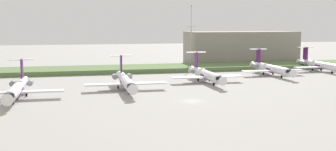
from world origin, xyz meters
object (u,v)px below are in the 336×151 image
(regional_jet_second, at_px, (17,88))
(regional_jet_fourth, at_px, (206,74))
(regional_jet_sixth, at_px, (320,65))
(regional_jet_third, at_px, (125,81))
(antenna_mast, at_px, (191,41))
(regional_jet_fifth, at_px, (271,68))

(regional_jet_second, xyz_separation_m, regional_jet_fourth, (54.80, 16.58, 0.00))
(regional_jet_fourth, xyz_separation_m, regional_jet_sixth, (53.15, 18.35, 0.00))
(regional_jet_third, xyz_separation_m, regional_jet_fourth, (26.83, 8.96, 0.00))
(regional_jet_sixth, bearing_deg, regional_jet_third, -161.14)
(regional_jet_second, xyz_separation_m, antenna_mast, (63.64, 63.94, 8.38))
(regional_jet_sixth, distance_m, antenna_mast, 53.63)
(regional_jet_third, bearing_deg, regional_jet_fifth, 20.04)
(antenna_mast, bearing_deg, regional_jet_fifth, -61.46)
(regional_jet_fifth, bearing_deg, regional_jet_third, -159.96)
(regional_jet_third, bearing_deg, regional_jet_fourth, 18.47)
(regional_jet_second, relative_size, regional_jet_fifth, 1.00)
(regional_jet_fifth, xyz_separation_m, antenna_mast, (-19.66, 36.16, 8.38))
(regional_jet_sixth, bearing_deg, regional_jet_fifth, -163.85)
(regional_jet_sixth, xyz_separation_m, antenna_mast, (-44.31, 29.02, 8.38))
(regional_jet_third, height_order, regional_jet_fifth, same)
(regional_jet_third, distance_m, regional_jet_sixth, 84.51)
(antenna_mast, bearing_deg, regional_jet_third, -122.34)
(regional_jet_sixth, height_order, antenna_mast, antenna_mast)
(regional_jet_second, height_order, regional_jet_fourth, same)
(regional_jet_fourth, distance_m, regional_jet_fifth, 30.62)
(regional_jet_fifth, height_order, antenna_mast, antenna_mast)
(regional_jet_second, height_order, regional_jet_sixth, same)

